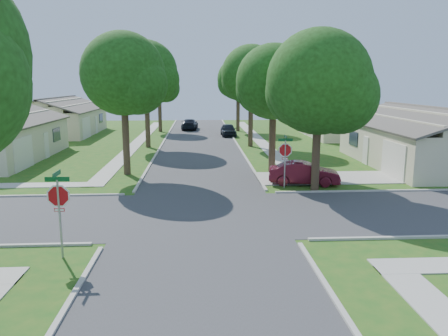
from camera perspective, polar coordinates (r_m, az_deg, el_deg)
The scene contains 20 objects.
ground at distance 19.77m, azimuth -3.02°, elevation -6.04°, with size 100.00×100.00×0.00m, color #1E5617.
road_ns at distance 19.77m, azimuth -3.02°, elevation -6.02°, with size 7.00×100.00×0.02m, color #333335.
sidewalk_ne at distance 45.68m, azimuth 4.47°, elevation 3.78°, with size 1.20×40.00×0.04m, color #9E9B91.
sidewalk_nw at distance 45.67m, azimuth -10.91°, elevation 3.61°, with size 1.20×40.00×0.04m, color #9E9B91.
driveway at distance 27.80m, azimuth 13.40°, elevation -1.24°, with size 8.80×3.60×0.05m, color #9E9B91.
stop_sign_sw at distance 15.41m, azimuth -20.80°, elevation -3.88°, with size 1.05×0.80×2.98m.
stop_sign_ne at distance 24.37m, azimuth 7.99°, elevation 2.04°, with size 1.05×0.80×2.98m.
tree_e_near at distance 28.31m, azimuth 6.58°, elevation 10.67°, with size 4.97×4.80×8.28m.
tree_e_mid at distance 40.19m, azimuth 3.65°, elevation 11.70°, with size 5.59×5.40×9.21m.
tree_e_far at distance 53.12m, azimuth 1.92°, elevation 11.27°, with size 5.17×5.00×8.72m.
tree_w_near at distance 28.28m, azimuth -12.91°, elevation 11.43°, with size 5.38×5.20×8.97m.
tree_w_mid at distance 40.17m, azimuth -10.08°, elevation 11.89°, with size 5.80×5.60×9.56m.
tree_w_far at distance 53.10m, azimuth -8.42°, elevation 10.65°, with size 4.76×4.60×8.04m.
tree_ne_corner at distance 23.98m, azimuth 12.41°, elevation 10.30°, with size 5.80×5.60×8.66m.
house_ne_near at distance 34.20m, azimuth 24.74°, elevation 2.85°, with size 8.42×13.60×4.23m.
house_ne_far at distance 50.69m, azimuth 15.24°, elevation 5.85°, with size 8.42×13.60×4.23m.
house_nw_far at distance 53.50m, azimuth -20.73°, elevation 5.78°, with size 8.42×13.60×4.23m.
car_driveway at distance 25.66m, azimuth 10.41°, elevation -0.68°, with size 1.41×4.04×1.33m, color #591220.
car_curb_east at distance 48.42m, azimuth 0.57°, elevation 5.00°, with size 1.59×3.95×1.35m, color black.
car_curb_west at distance 55.20m, azimuth -4.50°, elevation 5.72°, with size 1.88×4.63×1.34m, color black.
Camera 1 is at (-0.05, -18.89, 5.82)m, focal length 35.00 mm.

